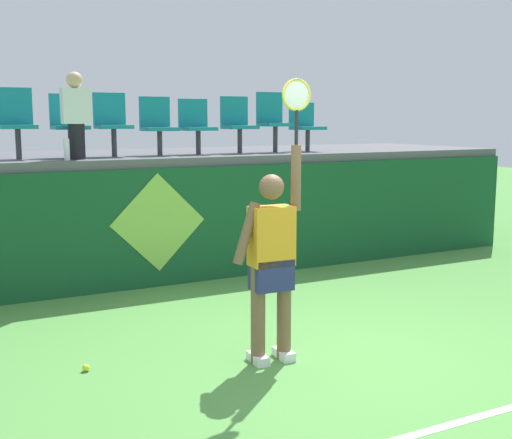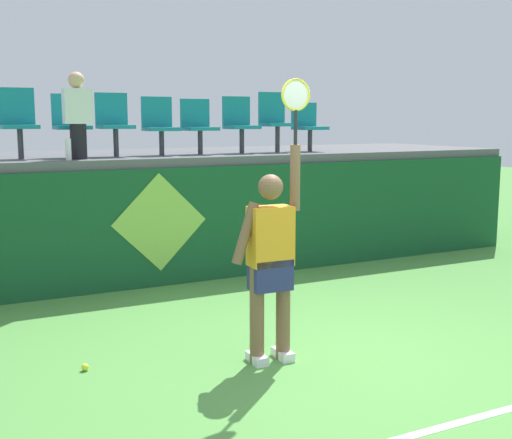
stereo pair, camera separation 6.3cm
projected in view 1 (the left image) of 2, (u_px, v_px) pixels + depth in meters
The scene contains 17 objects.
ground_plane at pixel (347, 361), 5.94m from camera, with size 40.00×40.00×0.00m, color #519342.
court_back_wall at pixel (199, 224), 8.83m from camera, with size 10.82×0.20×1.53m, color #144C28.
spectator_platform at pixel (163, 157), 9.89m from camera, with size 10.82×2.81×0.12m, color #56565B.
court_baseline_stripe at pixel (458, 423), 4.74m from camera, with size 9.74×0.08×0.01m, color white.
tennis_player at pixel (272, 257), 5.82m from camera, with size 0.75×0.27×2.51m.
tennis_ball at pixel (86, 368), 5.70m from camera, with size 0.07×0.07×0.07m, color #D1E533.
water_bottle at pixel (67, 150), 8.05m from camera, with size 0.07×0.07×0.26m, color white.
stadium_chair_0 at pixel (16, 120), 8.29m from camera, with size 0.44×0.42×0.90m.
stadium_chair_1 at pixel (69, 122), 8.59m from camera, with size 0.44×0.42×0.83m.
stadium_chair_2 at pixel (112, 121), 8.85m from camera, with size 0.44×0.42×0.85m.
stadium_chair_3 at pixel (157, 123), 9.15m from camera, with size 0.44×0.42×0.81m.
stadium_chair_4 at pixel (196, 124), 9.41m from camera, with size 0.44×0.42×0.78m.
stadium_chair_5 at pixel (237, 122), 9.71m from camera, with size 0.44×0.42×0.83m.
stadium_chair_6 at pixel (273, 119), 9.98m from camera, with size 0.44×0.42×0.90m.
stadium_chair_7 at pixel (305, 124), 10.25m from camera, with size 0.44×0.42×0.75m.
spectator_0 at pixel (76, 114), 8.20m from camera, with size 0.34×0.20×1.08m.
wall_signage_mount at pixel (160, 286), 8.58m from camera, with size 1.27×0.01×1.48m.
Camera 1 is at (-3.35, -4.65, 2.17)m, focal length 46.33 mm.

